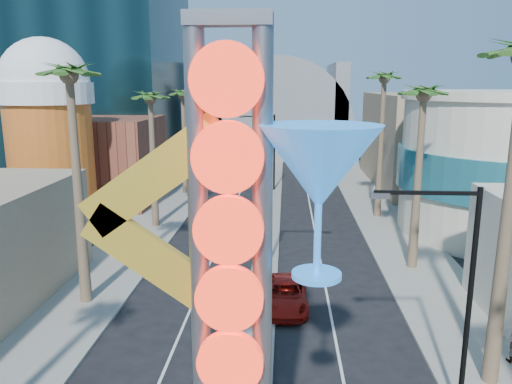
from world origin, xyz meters
name	(u,v)px	position (x,y,z in m)	size (l,w,h in m)	color
sidewalk_west	(165,210)	(-9.50, 35.00, 0.07)	(5.00, 100.00, 0.15)	gray
sidewalk_east	(381,213)	(9.50, 35.00, 0.07)	(5.00, 100.00, 0.15)	gray
median	(272,204)	(0.00, 38.00, 0.07)	(1.60, 84.00, 0.15)	gray
brick_filler_west	(102,161)	(-16.00, 38.00, 4.00)	(10.00, 10.00, 8.00)	brown
filler_east	(421,140)	(16.00, 48.00, 5.00)	(10.00, 20.00, 10.00)	#998762
beer_mug	(49,127)	(-17.00, 30.00, 7.84)	(7.00, 7.00, 14.50)	#B94818
canopy	(278,127)	(0.00, 72.00, 4.31)	(22.00, 16.00, 22.00)	slate
neon_sign	(267,261)	(0.82, 2.96, 7.31)	(6.53, 2.60, 12.55)	gray
streetlight_0	(274,197)	(0.55, 20.00, 4.88)	(3.79, 0.25, 8.00)	black
streetlight_1	(269,145)	(-0.55, 44.00, 4.88)	(3.79, 0.25, 8.00)	black
streetlight_2	(456,283)	(6.72, 8.00, 4.83)	(3.45, 0.25, 8.00)	black
palm_1	(70,90)	(-9.00, 16.00, 10.82)	(2.40, 2.40, 12.70)	brown
palm_2	(151,106)	(-9.00, 30.00, 9.48)	(2.40, 2.40, 11.20)	brown
palm_3	(183,100)	(-9.00, 42.00, 9.48)	(2.40, 2.40, 11.20)	brown
palm_6	(423,105)	(9.00, 22.00, 9.93)	(2.40, 2.40, 11.70)	brown
palm_7	(384,87)	(9.00, 34.00, 10.82)	(2.40, 2.40, 12.70)	brown
red_pickup	(285,294)	(1.25, 16.18, 0.67)	(2.23, 4.84, 1.34)	#A5140C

